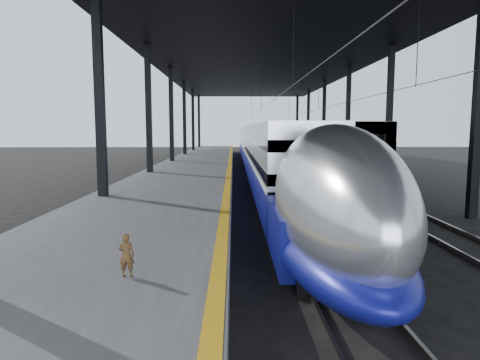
{
  "coord_description": "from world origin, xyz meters",
  "views": [
    {
      "loc": [
        -0.41,
        -12.55,
        3.71
      ],
      "look_at": [
        -0.19,
        1.95,
        2.0
      ],
      "focal_mm": 32.0,
      "sensor_mm": 36.0,
      "label": 1
    }
  ],
  "objects": [
    {
      "name": "ground",
      "position": [
        0.0,
        0.0,
        0.0
      ],
      "size": [
        160.0,
        160.0,
        0.0
      ],
      "primitive_type": "plane",
      "color": "black",
      "rests_on": "ground"
    },
    {
      "name": "platform",
      "position": [
        -3.5,
        20.0,
        0.5
      ],
      "size": [
        6.0,
        80.0,
        1.0
      ],
      "primitive_type": "cube",
      "color": "#4C4C4F",
      "rests_on": "ground"
    },
    {
      "name": "yellow_strip",
      "position": [
        -0.7,
        20.0,
        1.0
      ],
      "size": [
        0.3,
        80.0,
        0.01
      ],
      "primitive_type": "cube",
      "color": "gold",
      "rests_on": "platform"
    },
    {
      "name": "rails",
      "position": [
        4.5,
        20.0,
        0.08
      ],
      "size": [
        6.52,
        80.0,
        0.16
      ],
      "color": "slate",
      "rests_on": "ground"
    },
    {
      "name": "canopy",
      "position": [
        1.9,
        20.0,
        9.12
      ],
      "size": [
        18.0,
        75.0,
        9.47
      ],
      "color": "black",
      "rests_on": "ground"
    },
    {
      "name": "tgv_train",
      "position": [
        2.0,
        25.14,
        1.86
      ],
      "size": [
        2.78,
        65.2,
        3.99
      ],
      "color": "silver",
      "rests_on": "ground"
    },
    {
      "name": "second_train",
      "position": [
        7.0,
        38.04,
        2.11
      ],
      "size": [
        3.03,
        56.05,
        4.17
      ],
      "color": "#164991",
      "rests_on": "ground"
    },
    {
      "name": "child",
      "position": [
        -2.39,
        -4.86,
        1.41
      ],
      "size": [
        0.3,
        0.2,
        0.81
      ],
      "primitive_type": "imported",
      "rotation": [
        0.0,
        0.0,
        3.13
      ],
      "color": "#50361A",
      "rests_on": "platform"
    }
  ]
}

